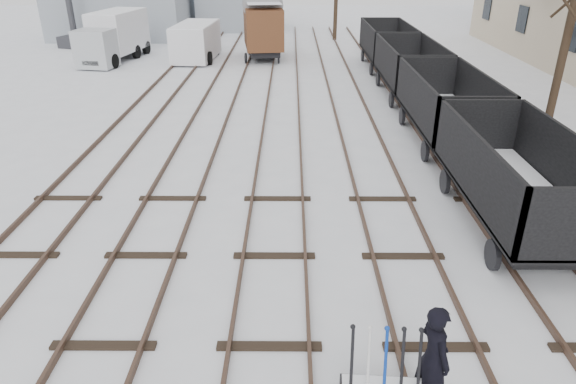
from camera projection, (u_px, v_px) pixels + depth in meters
name	position (u px, v px, depth m)	size (l,w,h in m)	color
ground	(269.00, 348.00, 9.26)	(120.00, 120.00, 0.00)	white
tracks	(282.00, 117.00, 21.55)	(13.90, 52.00, 0.16)	black
shed_left	(124.00, 9.00, 40.90)	(10.00, 8.00, 4.10)	#969FA9
shed_right	(241.00, 1.00, 44.37)	(7.00, 6.00, 4.50)	#969FA9
worker	(434.00, 357.00, 7.76)	(0.68, 0.44, 1.85)	black
freight_wagon_a	(514.00, 192.00, 12.89)	(2.46, 6.14, 2.51)	black
freight_wagon_b	(445.00, 116.00, 18.66)	(2.46, 6.14, 2.51)	black
freight_wagon_c	(409.00, 76.00, 24.43)	(2.46, 6.14, 2.51)	black
freight_wagon_d	(386.00, 51.00, 30.20)	(2.46, 6.14, 2.51)	black
box_van_wagon	(263.00, 26.00, 32.16)	(2.99, 4.88, 3.52)	black
lorry	(114.00, 36.00, 31.83)	(2.83, 6.68, 2.93)	black
panel_van	(196.00, 41.00, 32.30)	(2.51, 5.17, 2.22)	silver
crane	(72.00, 12.00, 36.04)	(2.27, 5.32, 8.91)	#2F2F34
tree_near	(562.00, 57.00, 18.43)	(0.30, 0.30, 5.88)	black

